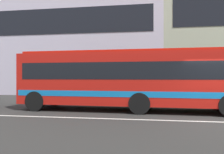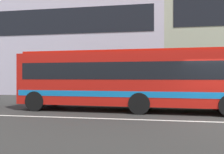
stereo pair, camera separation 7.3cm
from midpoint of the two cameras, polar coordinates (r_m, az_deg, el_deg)
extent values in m
plane|color=#2E2D2B|center=(9.84, 26.08, -10.10)|extent=(160.00, 160.00, 0.00)
cube|color=silver|center=(9.84, 26.08, -10.08)|extent=(60.00, 0.16, 0.01)
cube|color=#1D4717|center=(15.82, 16.81, -4.54)|extent=(13.11, 1.10, 0.94)
cube|color=silver|center=(26.87, -11.44, 9.04)|extent=(21.41, 9.46, 11.88)
cube|color=black|center=(22.76, -15.84, 13.12)|extent=(19.70, 0.04, 2.38)
cube|color=red|center=(11.84, 4.11, -0.43)|extent=(11.21, 2.85, 2.57)
cube|color=black|center=(11.84, 4.11, 1.44)|extent=(10.54, 2.84, 0.82)
cube|color=#1376C3|center=(11.87, 4.11, -3.85)|extent=(10.99, 2.86, 0.28)
cube|color=red|center=(11.91, 4.11, 6.06)|extent=(10.75, 2.43, 0.12)
cube|color=black|center=(13.71, -19.70, 1.24)|extent=(0.10, 2.09, 0.91)
cylinder|color=black|center=(12.27, -18.41, -5.73)|extent=(1.01, 0.31, 1.00)
cylinder|color=black|center=(14.30, -13.83, -4.91)|extent=(1.01, 0.31, 1.00)
cylinder|color=black|center=(10.70, 6.99, -6.58)|extent=(1.01, 0.31, 1.00)
cylinder|color=black|center=(12.98, 7.76, -5.41)|extent=(1.01, 0.31, 1.00)
cylinder|color=black|center=(13.31, 24.76, -5.28)|extent=(1.01, 0.31, 1.00)
camera|label=1|loc=(0.04, -89.83, 0.00)|focal=36.69mm
camera|label=2|loc=(0.04, 90.17, 0.00)|focal=36.69mm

